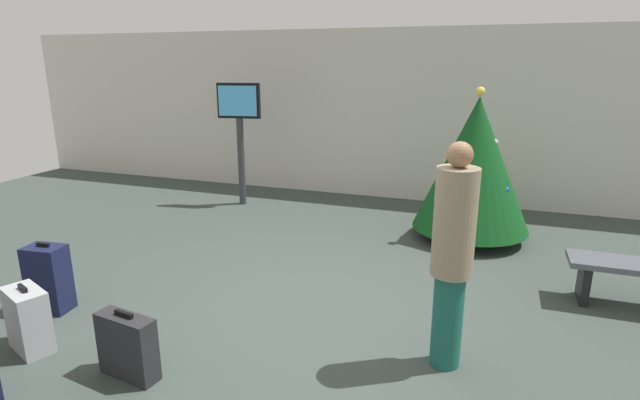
{
  "coord_description": "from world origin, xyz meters",
  "views": [
    {
      "loc": [
        1.61,
        -4.2,
        2.42
      ],
      "look_at": [
        -0.2,
        0.91,
        0.9
      ],
      "focal_mm": 27.77,
      "sensor_mm": 36.0,
      "label": 1
    }
  ],
  "objects_px": {
    "flight_info_kiosk": "(240,123)",
    "suitcase_0": "(48,279)",
    "traveller_0": "(452,252)",
    "suitcase_3": "(128,346)",
    "holiday_tree": "(474,164)",
    "suitcase_4": "(28,320)"
  },
  "relations": [
    {
      "from": "holiday_tree",
      "to": "suitcase_3",
      "type": "xyz_separation_m",
      "value": [
        -2.35,
        -4.22,
        -0.81
      ]
    },
    {
      "from": "suitcase_3",
      "to": "holiday_tree",
      "type": "bearing_deg",
      "value": 60.89
    },
    {
      "from": "flight_info_kiosk",
      "to": "suitcase_3",
      "type": "distance_m",
      "value": 5.12
    },
    {
      "from": "suitcase_0",
      "to": "suitcase_4",
      "type": "distance_m",
      "value": 0.74
    },
    {
      "from": "suitcase_0",
      "to": "flight_info_kiosk",
      "type": "bearing_deg",
      "value": 90.47
    },
    {
      "from": "holiday_tree",
      "to": "flight_info_kiosk",
      "type": "distance_m",
      "value": 3.92
    },
    {
      "from": "traveller_0",
      "to": "suitcase_3",
      "type": "xyz_separation_m",
      "value": [
        -2.34,
        -1.0,
        -0.72
      ]
    },
    {
      "from": "suitcase_0",
      "to": "suitcase_3",
      "type": "relative_size",
      "value": 1.28
    },
    {
      "from": "traveller_0",
      "to": "suitcase_3",
      "type": "distance_m",
      "value": 2.65
    },
    {
      "from": "holiday_tree",
      "to": "suitcase_0",
      "type": "height_order",
      "value": "holiday_tree"
    },
    {
      "from": "traveller_0",
      "to": "suitcase_4",
      "type": "relative_size",
      "value": 3.11
    },
    {
      "from": "traveller_0",
      "to": "suitcase_4",
      "type": "distance_m",
      "value": 3.62
    },
    {
      "from": "flight_info_kiosk",
      "to": "traveller_0",
      "type": "xyz_separation_m",
      "value": [
        3.86,
        -3.75,
        -0.43
      ]
    },
    {
      "from": "suitcase_0",
      "to": "suitcase_3",
      "type": "xyz_separation_m",
      "value": [
        1.49,
        -0.63,
        -0.08
      ]
    },
    {
      "from": "flight_info_kiosk",
      "to": "suitcase_0",
      "type": "bearing_deg",
      "value": -89.53
    },
    {
      "from": "suitcase_0",
      "to": "suitcase_3",
      "type": "bearing_deg",
      "value": -23.1
    },
    {
      "from": "flight_info_kiosk",
      "to": "holiday_tree",
      "type": "bearing_deg",
      "value": -7.79
    },
    {
      "from": "traveller_0",
      "to": "flight_info_kiosk",
      "type": "bearing_deg",
      "value": 135.87
    },
    {
      "from": "suitcase_0",
      "to": "suitcase_4",
      "type": "height_order",
      "value": "suitcase_0"
    },
    {
      "from": "flight_info_kiosk",
      "to": "suitcase_0",
      "type": "xyz_separation_m",
      "value": [
        0.03,
        -4.12,
        -1.08
      ]
    },
    {
      "from": "suitcase_4",
      "to": "flight_info_kiosk",
      "type": "bearing_deg",
      "value": 95.44
    },
    {
      "from": "suitcase_3",
      "to": "suitcase_4",
      "type": "distance_m",
      "value": 1.07
    }
  ]
}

